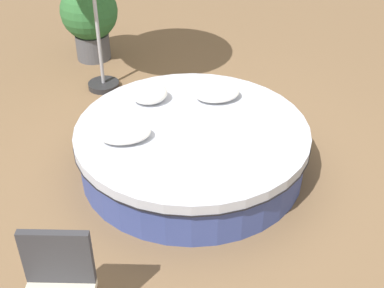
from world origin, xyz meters
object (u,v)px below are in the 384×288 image
(throw_pillow_2, at_px, (125,133))
(round_bed, at_px, (192,148))
(planter, at_px, (90,16))
(throw_pillow_1, at_px, (149,93))
(patio_chair, at_px, (57,285))
(throw_pillow_0, at_px, (217,93))

(throw_pillow_2, bearing_deg, round_bed, 7.75)
(throw_pillow_2, relative_size, planter, 0.45)
(throw_pillow_1, distance_m, throw_pillow_2, 0.81)
(throw_pillow_2, bearing_deg, planter, 94.55)
(throw_pillow_2, bearing_deg, throw_pillow_1, 65.07)
(round_bed, height_order, throw_pillow_2, throw_pillow_2)
(patio_chair, bearing_deg, throw_pillow_2, -97.41)
(throw_pillow_1, height_order, throw_pillow_2, throw_pillow_1)
(round_bed, height_order, planter, planter)
(patio_chair, bearing_deg, throw_pillow_0, -113.45)
(round_bed, relative_size, throw_pillow_2, 4.69)
(throw_pillow_0, relative_size, throw_pillow_1, 1.25)
(throw_pillow_0, height_order, throw_pillow_2, throw_pillow_0)
(throw_pillow_0, bearing_deg, patio_chair, -125.88)
(throw_pillow_0, xyz_separation_m, patio_chair, (-1.78, -2.46, -0.07))
(round_bed, relative_size, throw_pillow_1, 5.95)
(throw_pillow_1, bearing_deg, throw_pillow_2, -114.93)
(round_bed, xyz_separation_m, throw_pillow_0, (0.40, 0.55, 0.35))
(round_bed, xyz_separation_m, throw_pillow_2, (-0.72, -0.10, 0.35))
(throw_pillow_2, bearing_deg, throw_pillow_0, 29.86)
(throw_pillow_1, xyz_separation_m, planter, (-0.60, 2.47, 0.03))
(throw_pillow_1, relative_size, planter, 0.36)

